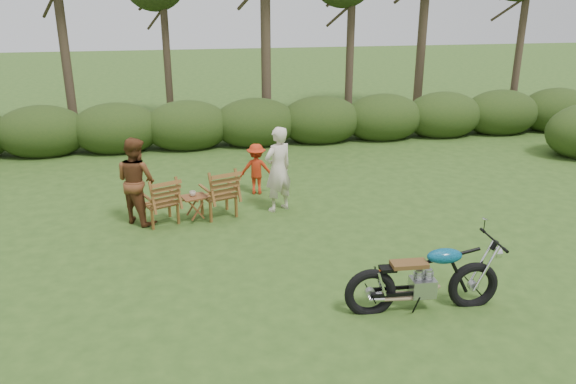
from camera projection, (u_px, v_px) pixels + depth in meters
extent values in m
plane|color=#2A4717|center=(335.00, 290.00, 8.58)|extent=(80.00, 80.00, 0.00)
cylinder|color=#3A2B1F|center=(61.00, 18.00, 16.67)|extent=(0.28, 0.28, 7.20)
cylinder|color=#3A2B1F|center=(165.00, 30.00, 18.37)|extent=(0.24, 0.24, 6.30)
cylinder|color=#3A2B1F|center=(265.00, 10.00, 16.64)|extent=(0.30, 0.30, 7.65)
cylinder|color=#3A2B1F|center=(351.00, 27.00, 18.39)|extent=(0.26, 0.26, 6.48)
cylinder|color=#3A2B1F|center=(425.00, 3.00, 19.70)|extent=(0.32, 0.32, 7.92)
cylinder|color=#3A2B1F|center=(523.00, 21.00, 18.29)|extent=(0.24, 0.24, 6.84)
ellipsoid|color=#233A15|center=(42.00, 132.00, 15.64)|extent=(2.52, 1.68, 1.51)
ellipsoid|color=#233A15|center=(116.00, 129.00, 15.99)|extent=(2.52, 1.68, 1.51)
ellipsoid|color=#233A15|center=(187.00, 126.00, 16.34)|extent=(2.52, 1.68, 1.51)
ellipsoid|color=#233A15|center=(255.00, 123.00, 16.70)|extent=(2.52, 1.68, 1.51)
ellipsoid|color=#233A15|center=(320.00, 121.00, 17.05)|extent=(2.52, 1.68, 1.51)
ellipsoid|color=#233A15|center=(383.00, 118.00, 17.41)|extent=(2.52, 1.68, 1.51)
ellipsoid|color=#233A15|center=(443.00, 116.00, 17.76)|extent=(2.52, 1.68, 1.51)
ellipsoid|color=#233A15|center=(501.00, 113.00, 18.12)|extent=(2.52, 1.68, 1.51)
ellipsoid|color=#233A15|center=(556.00, 111.00, 18.47)|extent=(2.52, 1.68, 1.51)
imported|color=beige|center=(193.00, 194.00, 11.06)|extent=(0.13, 0.13, 0.10)
imported|color=beige|center=(278.00, 210.00, 11.76)|extent=(0.77, 0.68, 1.78)
imported|color=brown|center=(140.00, 222.00, 11.16)|extent=(1.05, 1.05, 1.72)
imported|color=#B82B11|center=(257.00, 193.00, 12.74)|extent=(0.82, 0.58, 1.15)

